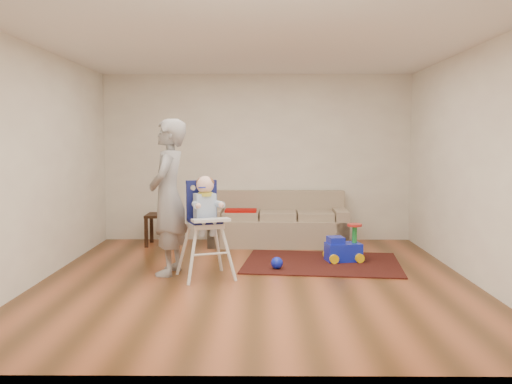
{
  "coord_description": "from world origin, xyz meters",
  "views": [
    {
      "loc": [
        0.06,
        -6.57,
        1.62
      ],
      "look_at": [
        0.0,
        0.4,
        1.0
      ],
      "focal_mm": 40.0,
      "sensor_mm": 36.0,
      "label": 1
    }
  ],
  "objects_px": {
    "ride_on_toy": "(343,242)",
    "adult": "(168,197)",
    "sofa": "(278,218)",
    "high_chair": "(205,229)",
    "toy_ball": "(277,263)",
    "side_table": "(163,229)"
  },
  "relations": [
    {
      "from": "adult",
      "to": "high_chair",
      "type": "bearing_deg",
      "value": 73.22
    },
    {
      "from": "sofa",
      "to": "side_table",
      "type": "relative_size",
      "value": 4.41
    },
    {
      "from": "high_chair",
      "to": "adult",
      "type": "xyz_separation_m",
      "value": [
        -0.47,
        0.2,
        0.36
      ]
    },
    {
      "from": "high_chair",
      "to": "ride_on_toy",
      "type": "bearing_deg",
      "value": 6.04
    },
    {
      "from": "ride_on_toy",
      "to": "high_chair",
      "type": "xyz_separation_m",
      "value": [
        -1.77,
        -0.9,
        0.32
      ]
    },
    {
      "from": "sofa",
      "to": "toy_ball",
      "type": "relative_size",
      "value": 14.27
    },
    {
      "from": "sofa",
      "to": "high_chair",
      "type": "bearing_deg",
      "value": -111.21
    },
    {
      "from": "ride_on_toy",
      "to": "adult",
      "type": "relative_size",
      "value": 0.27
    },
    {
      "from": "toy_ball",
      "to": "adult",
      "type": "distance_m",
      "value": 1.59
    },
    {
      "from": "ride_on_toy",
      "to": "high_chair",
      "type": "distance_m",
      "value": 2.01
    },
    {
      "from": "ride_on_toy",
      "to": "adult",
      "type": "xyz_separation_m",
      "value": [
        -2.24,
        -0.71,
        0.68
      ]
    },
    {
      "from": "adult",
      "to": "side_table",
      "type": "bearing_deg",
      "value": -161.84
    },
    {
      "from": "side_table",
      "to": "high_chair",
      "type": "bearing_deg",
      "value": -67.65
    },
    {
      "from": "sofa",
      "to": "side_table",
      "type": "distance_m",
      "value": 1.81
    },
    {
      "from": "sofa",
      "to": "toy_ball",
      "type": "bearing_deg",
      "value": -90.46
    },
    {
      "from": "sofa",
      "to": "high_chair",
      "type": "xyz_separation_m",
      "value": [
        -0.93,
        -2.2,
        0.18
      ]
    },
    {
      "from": "sofa",
      "to": "adult",
      "type": "height_order",
      "value": "adult"
    },
    {
      "from": "toy_ball",
      "to": "ride_on_toy",
      "type": "bearing_deg",
      "value": 28.78
    },
    {
      "from": "toy_ball",
      "to": "high_chair",
      "type": "height_order",
      "value": "high_chair"
    },
    {
      "from": "ride_on_toy",
      "to": "toy_ball",
      "type": "bearing_deg",
      "value": -160.74
    },
    {
      "from": "ride_on_toy",
      "to": "high_chair",
      "type": "bearing_deg",
      "value": -162.44
    },
    {
      "from": "sofa",
      "to": "adult",
      "type": "distance_m",
      "value": 2.5
    }
  ]
}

